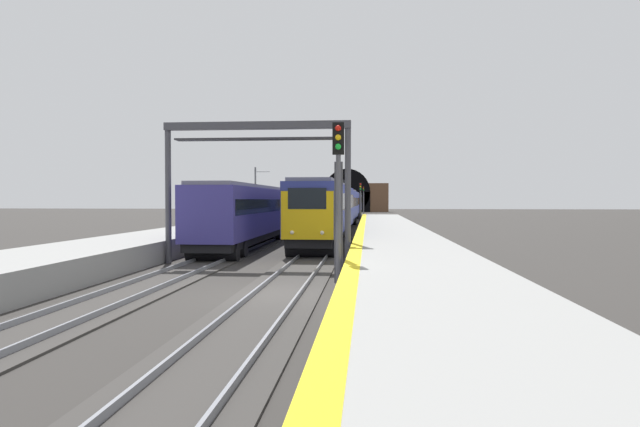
# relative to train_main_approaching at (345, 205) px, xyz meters

# --- Properties ---
(ground_plane) EXTENTS (320.00, 320.00, 0.00)m
(ground_plane) POSITION_rel_train_main_approaching_xyz_m (-49.72, -0.00, -2.37)
(ground_plane) COLOR #302D2B
(platform_right) EXTENTS (112.00, 4.63, 1.05)m
(platform_right) POSITION_rel_train_main_approaching_xyz_m (-49.72, -4.39, -1.85)
(platform_right) COLOR gray
(platform_right) RESTS_ON ground_plane
(platform_left) EXTENTS (112.00, 4.63, 1.05)m
(platform_left) POSITION_rel_train_main_approaching_xyz_m (-49.72, 9.13, -1.85)
(platform_left) COLOR gray
(platform_left) RESTS_ON ground_plane
(platform_right_edge_strip) EXTENTS (112.00, 0.50, 0.01)m
(platform_right_edge_strip) POSITION_rel_train_main_approaching_xyz_m (-49.72, -2.32, -1.32)
(platform_right_edge_strip) COLOR yellow
(platform_right_edge_strip) RESTS_ON platform_right
(track_main_line) EXTENTS (160.00, 2.67, 0.21)m
(track_main_line) POSITION_rel_train_main_approaching_xyz_m (-49.72, -0.00, -2.33)
(track_main_line) COLOR #383533
(track_main_line) RESTS_ON ground_plane
(track_adjacent_line) EXTENTS (160.00, 2.61, 0.21)m
(track_adjacent_line) POSITION_rel_train_main_approaching_xyz_m (-49.72, 4.74, -2.33)
(track_adjacent_line) COLOR #383533
(track_adjacent_line) RESTS_ON ground_plane
(train_main_approaching) EXTENTS (79.94, 3.13, 5.03)m
(train_main_approaching) POSITION_rel_train_main_approaching_xyz_m (0.00, 0.00, 0.00)
(train_main_approaching) COLOR navy
(train_main_approaching) RESTS_ON ground_plane
(train_adjacent_platform) EXTENTS (37.46, 2.87, 3.90)m
(train_adjacent_platform) POSITION_rel_train_main_approaching_xyz_m (-23.12, 4.74, -0.17)
(train_adjacent_platform) COLOR navy
(train_adjacent_platform) RESTS_ON ground_plane
(railway_signal_near) EXTENTS (0.39, 0.38, 5.55)m
(railway_signal_near) POSITION_rel_train_main_approaching_xyz_m (-48.57, -1.82, 0.97)
(railway_signal_near) COLOR #4C4C54
(railway_signal_near) RESTS_ON ground_plane
(railway_signal_mid) EXTENTS (0.39, 0.38, 5.14)m
(railway_signal_mid) POSITION_rel_train_main_approaching_xyz_m (2.21, -1.82, 0.74)
(railway_signal_mid) COLOR #4C4C54
(railway_signal_mid) RESTS_ON ground_plane
(railway_signal_far) EXTENTS (0.39, 0.38, 5.79)m
(railway_signal_far) POSITION_rel_train_main_approaching_xyz_m (48.45, -1.82, 1.10)
(railway_signal_far) COLOR #4C4C54
(railway_signal_far) RESTS_ON ground_plane
(overhead_signal_gantry) EXTENTS (0.70, 8.77, 6.62)m
(overhead_signal_gantry) POSITION_rel_train_main_approaching_xyz_m (-41.51, 2.37, 2.67)
(overhead_signal_gantry) COLOR #3F3F47
(overhead_signal_gantry) RESTS_ON ground_plane
(tunnel_portal) EXTENTS (3.04, 20.16, 11.29)m
(tunnel_portal) POSITION_rel_train_main_approaching_xyz_m (68.36, 2.37, 1.17)
(tunnel_portal) COLOR brown
(tunnel_portal) RESTS_ON ground_plane
(catenary_mast_near) EXTENTS (0.22, 1.99, 7.24)m
(catenary_mast_near) POSITION_rel_train_main_approaching_xyz_m (3.62, 11.82, 1.35)
(catenary_mast_near) COLOR #595B60
(catenary_mast_near) RESTS_ON ground_plane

